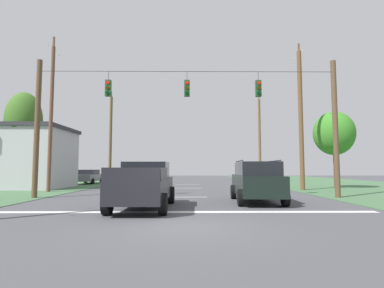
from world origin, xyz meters
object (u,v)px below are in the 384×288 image
at_px(utility_pole_far_right, 260,138).
at_px(distant_car_far_parked, 89,176).
at_px(utility_pole_far_left, 111,137).
at_px(tree_roadside_right, 334,133).
at_px(tree_roadside_far_right, 24,120).
at_px(distant_car_crossing_white, 153,178).
at_px(utility_pole_mid_right, 301,118).
at_px(suv_black, 256,181).
at_px(pickup_truck, 144,185).
at_px(distant_car_oncoming, 136,176).
at_px(utility_pole_mid_left, 51,115).
at_px(overhead_signal_span, 187,122).

bearing_deg(utility_pole_far_right, distant_car_far_parked, -168.43).
xyz_separation_m(utility_pole_far_right, utility_pole_far_left, (-18.20, -0.14, 0.06)).
bearing_deg(tree_roadside_right, tree_roadside_far_right, -176.99).
height_order(distant_car_crossing_white, utility_pole_mid_right, utility_pole_mid_right).
bearing_deg(suv_black, pickup_truck, -157.79).
xyz_separation_m(pickup_truck, distant_car_crossing_white, (-1.59, 16.04, -0.18)).
distance_m(distant_car_crossing_white, utility_pole_far_left, 10.84).
bearing_deg(suv_black, tree_roadside_far_right, 151.86).
bearing_deg(utility_pole_mid_right, distant_car_far_parked, 153.32).
distance_m(utility_pole_mid_right, tree_roadside_right, 4.30).
bearing_deg(distant_car_oncoming, tree_roadside_far_right, -123.95).
distance_m(distant_car_oncoming, tree_roadside_right, 20.80).
height_order(utility_pole_mid_left, utility_pole_far_left, utility_pole_mid_left).
relative_size(distant_car_oncoming, distant_car_far_parked, 1.00).
relative_size(pickup_truck, tree_roadside_right, 0.84).
xyz_separation_m(distant_car_oncoming, tree_roadside_right, (18.28, -9.17, 3.80)).
xyz_separation_m(distant_car_crossing_white, utility_pole_far_left, (-6.10, 7.66, 4.65)).
bearing_deg(utility_pole_mid_right, utility_pole_mid_left, -175.25).
bearing_deg(utility_pole_far_right, utility_pole_mid_left, -140.49).
xyz_separation_m(pickup_truck, suv_black, (5.23, 2.13, 0.09)).
bearing_deg(utility_pole_far_left, distant_car_far_parked, -107.65).
height_order(overhead_signal_span, utility_pole_far_right, utility_pole_far_right).
bearing_deg(overhead_signal_span, distant_car_crossing_white, 105.81).
bearing_deg(tree_roadside_right, overhead_signal_span, -147.03).
bearing_deg(utility_pole_mid_right, utility_pole_far_left, 143.24).
distance_m(distant_car_oncoming, utility_pole_far_right, 15.58).
xyz_separation_m(distant_car_far_parked, tree_roadside_right, (23.00, -7.58, 3.80)).
relative_size(distant_car_far_parked, utility_pole_far_left, 0.39).
bearing_deg(distant_car_oncoming, suv_black, -64.03).
bearing_deg(tree_roadside_far_right, tree_roadside_right, 3.01).
xyz_separation_m(distant_car_oncoming, utility_pole_mid_right, (14.69, -11.35, 4.76)).
distance_m(pickup_truck, suv_black, 5.65).
distance_m(distant_car_crossing_white, utility_pole_mid_left, 10.91).
bearing_deg(tree_roadside_right, pickup_truck, -138.94).
xyz_separation_m(suv_black, utility_pole_mid_right, (5.28, 7.96, 4.49)).
relative_size(utility_pole_far_right, utility_pole_far_left, 0.98).
xyz_separation_m(utility_pole_mid_right, utility_pole_far_left, (-18.20, 13.59, -0.11)).
distance_m(utility_pole_mid_right, utility_pole_mid_left, 18.58).
relative_size(pickup_truck, tree_roadside_far_right, 0.70).
bearing_deg(utility_pole_mid_right, tree_roadside_far_right, 177.76).
bearing_deg(utility_pole_mid_right, utility_pole_far_right, 89.97).
height_order(utility_pole_far_right, utility_pole_mid_left, utility_pole_mid_left).
bearing_deg(distant_car_oncoming, pickup_truck, -78.97).
bearing_deg(utility_pole_mid_right, suv_black, -123.56).
distance_m(suv_black, tree_roadside_far_right, 19.20).
height_order(distant_car_oncoming, distant_car_far_parked, same).
relative_size(distant_car_crossing_white, tree_roadside_far_right, 0.57).
xyz_separation_m(pickup_truck, distant_car_far_parked, (-8.91, 19.86, -0.18)).
bearing_deg(suv_black, utility_pole_far_left, 120.92).
relative_size(distant_car_far_parked, utility_pole_mid_right, 0.38).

